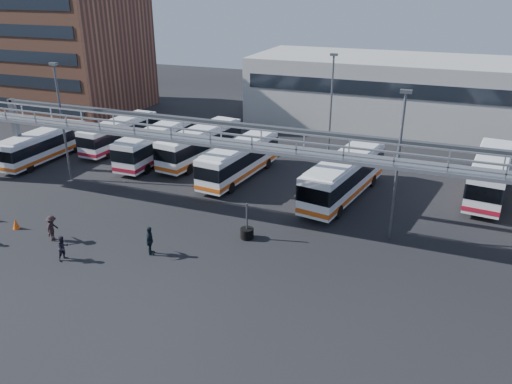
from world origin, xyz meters
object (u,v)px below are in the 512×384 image
(pedestrian_d, at_px, (150,241))
(cone_right, at_px, (16,224))
(light_pole_back, at_px, (331,102))
(pedestrian_c, at_px, (52,228))
(bus_4, at_px, (239,159))
(tire_stack, at_px, (247,232))
(bus_1, at_px, (120,133))
(pedestrian_b, at_px, (63,248))
(light_pole_mid, at_px, (398,159))
(bus_0, at_px, (44,144))
(bus_8, at_px, (490,174))
(light_pole_left, at_px, (62,116))
(bus_2, at_px, (155,143))
(bus_3, at_px, (201,143))
(bus_6, at_px, (344,176))

(pedestrian_d, distance_m, cone_right, 10.94)
(light_pole_back, bearing_deg, pedestrian_c, -119.24)
(pedestrian_d, xyz_separation_m, cone_right, (-10.92, -0.41, -0.59))
(bus_4, xyz_separation_m, tire_stack, (5.00, -10.35, -1.36))
(bus_1, height_order, pedestrian_b, bus_1)
(light_pole_mid, height_order, bus_4, light_pole_mid)
(bus_0, relative_size, bus_4, 0.92)
(bus_8, xyz_separation_m, pedestrian_b, (-25.24, -21.01, -1.09))
(light_pole_back, relative_size, bus_4, 0.93)
(bus_4, height_order, pedestrian_b, bus_4)
(light_pole_mid, xyz_separation_m, pedestrian_b, (-18.79, -10.42, -4.90))
(bus_8, height_order, pedestrian_d, bus_8)
(bus_1, xyz_separation_m, tire_stack, (20.09, -13.75, -1.27))
(light_pole_left, xyz_separation_m, pedestrian_c, (6.76, -9.65, -4.81))
(light_pole_mid, xyz_separation_m, bus_2, (-23.52, 8.06, -3.92))
(light_pole_left, distance_m, bus_3, 12.78)
(pedestrian_d, height_order, tire_stack, tire_stack)
(bus_1, bearing_deg, pedestrian_d, -46.49)
(light_pole_mid, bearing_deg, bus_2, 161.09)
(bus_4, xyz_separation_m, pedestrian_c, (-7.13, -15.46, -0.89))
(bus_2, xyz_separation_m, bus_6, (19.02, -2.36, 0.15))
(bus_1, bearing_deg, light_pole_mid, -15.74)
(bus_4, bearing_deg, bus_0, -165.92)
(light_pole_back, bearing_deg, pedestrian_d, -104.87)
(light_pole_mid, relative_size, bus_6, 0.86)
(pedestrian_d, bearing_deg, pedestrian_b, 99.43)
(light_pole_back, bearing_deg, cone_right, -126.15)
(light_pole_back, height_order, bus_1, light_pole_back)
(bus_4, bearing_deg, bus_1, 173.70)
(pedestrian_b, relative_size, pedestrian_c, 0.90)
(bus_0, distance_m, bus_2, 10.94)
(bus_6, bearing_deg, light_pole_back, 120.83)
(bus_2, bearing_deg, bus_3, 20.92)
(bus_2, bearing_deg, bus_1, 159.63)
(pedestrian_b, distance_m, tire_stack, 11.88)
(bus_8, bearing_deg, pedestrian_d, -131.06)
(bus_1, relative_size, pedestrian_b, 6.25)
(light_pole_back, relative_size, bus_6, 0.86)
(bus_4, distance_m, bus_8, 20.90)
(bus_1, bearing_deg, bus_0, -123.35)
(bus_6, height_order, pedestrian_b, bus_6)
(light_pole_back, distance_m, bus_6, 10.63)
(light_pole_mid, distance_m, bus_2, 25.17)
(light_pole_mid, height_order, bus_2, light_pole_mid)
(bus_8, bearing_deg, tire_stack, -130.77)
(pedestrian_b, bearing_deg, bus_0, 57.63)
(bus_6, height_order, pedestrian_d, bus_6)
(bus_0, bearing_deg, bus_2, 20.42)
(bus_4, xyz_separation_m, pedestrian_b, (-4.68, -17.24, -0.98))
(cone_right, bearing_deg, bus_8, 30.93)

